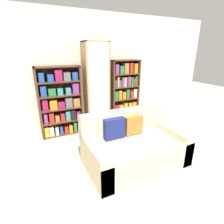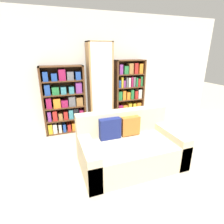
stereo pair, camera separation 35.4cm
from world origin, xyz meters
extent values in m
plane|color=beige|center=(0.00, 0.00, 0.00)|extent=(16.00, 16.00, 0.00)
cube|color=beige|center=(0.00, 2.37, 1.35)|extent=(6.77, 0.06, 2.70)
cube|color=beige|center=(-0.03, 0.44, 0.22)|extent=(1.67, 0.97, 0.44)
cube|color=beige|center=(-0.03, 0.82, 0.65)|extent=(1.67, 0.20, 0.43)
cube|color=beige|center=(-0.77, 0.44, 0.28)|extent=(0.20, 0.97, 0.56)
cube|color=beige|center=(0.70, 0.44, 0.28)|extent=(0.20, 0.97, 0.56)
cube|color=navy|center=(-0.32, 0.66, 0.62)|extent=(0.36, 0.12, 0.36)
cube|color=#B76628|center=(0.05, 0.66, 0.62)|extent=(0.32, 0.12, 0.32)
cube|color=#4C2D19|center=(-1.38, 2.16, 0.77)|extent=(0.04, 0.32, 1.55)
cube|color=#4C2D19|center=(-0.47, 2.16, 0.77)|extent=(0.04, 0.32, 1.55)
cube|color=#4C2D19|center=(-0.92, 2.16, 1.54)|extent=(0.94, 0.32, 0.02)
cube|color=#4C2D19|center=(-0.92, 2.16, 0.01)|extent=(0.94, 0.32, 0.02)
cube|color=#4C2D19|center=(-0.92, 2.32, 0.77)|extent=(0.94, 0.01, 1.55)
cube|color=#4C2D19|center=(-0.92, 2.16, 0.32)|extent=(0.86, 0.32, 0.02)
cube|color=#4C2D19|center=(-0.92, 2.16, 0.62)|extent=(0.86, 0.32, 0.02)
cube|color=#4C2D19|center=(-0.92, 2.16, 0.93)|extent=(0.86, 0.32, 0.02)
cube|color=#4C2D19|center=(-0.92, 2.16, 1.23)|extent=(0.86, 0.32, 0.02)
cube|color=gold|center=(-1.29, 2.15, 0.14)|extent=(0.09, 0.24, 0.23)
cube|color=beige|center=(-1.19, 2.15, 0.13)|extent=(0.09, 0.24, 0.22)
cube|color=beige|center=(-1.08, 2.15, 0.12)|extent=(0.06, 0.24, 0.19)
cube|color=#1E4293|center=(-0.98, 2.15, 0.12)|extent=(0.06, 0.24, 0.19)
cube|color=#AD231E|center=(-0.87, 2.15, 0.11)|extent=(0.08, 0.24, 0.17)
cube|color=orange|center=(-0.76, 2.15, 0.11)|extent=(0.07, 0.24, 0.18)
cube|color=#237038|center=(-0.66, 2.15, 0.14)|extent=(0.07, 0.24, 0.24)
cube|color=#AD231E|center=(-0.55, 2.15, 0.11)|extent=(0.08, 0.24, 0.17)
cube|color=#7A3384|center=(-1.28, 2.15, 0.45)|extent=(0.07, 0.24, 0.23)
cube|color=#AD231E|center=(-1.16, 2.15, 0.45)|extent=(0.10, 0.24, 0.24)
cube|color=olive|center=(-1.04, 2.15, 0.41)|extent=(0.09, 0.24, 0.16)
cube|color=#AD231E|center=(-0.92, 2.15, 0.43)|extent=(0.09, 0.24, 0.19)
cube|color=teal|center=(-0.80, 2.15, 0.45)|extent=(0.10, 0.24, 0.22)
cube|color=black|center=(-0.69, 2.15, 0.45)|extent=(0.11, 0.24, 0.24)
cube|color=#8E1947|center=(-0.56, 2.15, 0.43)|extent=(0.09, 0.24, 0.19)
cube|color=#8E1947|center=(-1.26, 2.15, 0.76)|extent=(0.11, 0.24, 0.24)
cube|color=orange|center=(-1.09, 2.15, 0.74)|extent=(0.15, 0.24, 0.21)
cube|color=#8E1947|center=(-0.92, 2.15, 0.72)|extent=(0.14, 0.24, 0.16)
cube|color=#5B5B60|center=(-0.76, 2.15, 0.75)|extent=(0.15, 0.24, 0.23)
cube|color=olive|center=(-0.59, 2.15, 0.73)|extent=(0.15, 0.24, 0.20)
cube|color=#1E4293|center=(-1.26, 2.15, 1.05)|extent=(0.11, 0.24, 0.23)
cube|color=#237038|center=(-1.09, 2.15, 1.02)|extent=(0.15, 0.24, 0.17)
cube|color=teal|center=(-0.92, 2.15, 1.02)|extent=(0.11, 0.24, 0.16)
cube|color=teal|center=(-0.75, 2.15, 1.01)|extent=(0.11, 0.24, 0.15)
cube|color=#7A3384|center=(-0.58, 2.15, 1.06)|extent=(0.13, 0.24, 0.24)
cube|color=#1E4293|center=(-1.26, 2.15, 1.34)|extent=(0.10, 0.24, 0.20)
cube|color=#1E4293|center=(-1.09, 2.15, 1.32)|extent=(0.12, 0.24, 0.16)
cube|color=#8E1947|center=(-0.92, 2.15, 1.36)|extent=(0.14, 0.24, 0.24)
cube|color=#5B5B60|center=(-0.75, 2.15, 1.33)|extent=(0.14, 0.24, 0.18)
cube|color=#1E4293|center=(-0.58, 2.15, 1.33)|extent=(0.11, 0.24, 0.18)
cube|color=#AD7F4C|center=(-0.33, 2.14, 1.03)|extent=(0.04, 0.36, 2.05)
cube|color=#AD7F4C|center=(0.20, 2.14, 1.03)|extent=(0.04, 0.36, 2.05)
cube|color=#AD7F4C|center=(-0.06, 2.14, 2.04)|extent=(0.56, 0.36, 0.02)
cube|color=#AD7F4C|center=(-0.06, 2.14, 0.01)|extent=(0.56, 0.36, 0.02)
cube|color=#AD7F4C|center=(-0.06, 2.32, 1.03)|extent=(0.56, 0.01, 2.05)
cube|color=silver|center=(-0.06, 1.97, 1.03)|extent=(0.48, 0.01, 2.03)
cube|color=#AD7F4C|center=(-0.06, 2.14, 0.36)|extent=(0.48, 0.32, 0.02)
cube|color=#AD7F4C|center=(-0.06, 2.14, 0.69)|extent=(0.48, 0.32, 0.02)
cube|color=#AD7F4C|center=(-0.06, 2.14, 1.03)|extent=(0.48, 0.32, 0.02)
cube|color=#AD7F4C|center=(-0.06, 2.14, 1.36)|extent=(0.48, 0.32, 0.02)
cube|color=#AD7F4C|center=(-0.06, 2.14, 1.70)|extent=(0.48, 0.32, 0.02)
cylinder|color=silver|center=(-0.21, 2.16, 0.06)|extent=(0.01, 0.01, 0.07)
cone|color=silver|center=(-0.21, 2.16, 0.13)|extent=(0.09, 0.09, 0.08)
cylinder|color=silver|center=(-0.06, 2.14, 0.06)|extent=(0.01, 0.01, 0.07)
cone|color=silver|center=(-0.06, 2.14, 0.13)|extent=(0.09, 0.09, 0.08)
cylinder|color=silver|center=(0.08, 2.15, 0.06)|extent=(0.01, 0.01, 0.07)
cone|color=silver|center=(0.08, 2.15, 0.13)|extent=(0.09, 0.09, 0.08)
cylinder|color=silver|center=(-0.24, 2.15, 0.40)|extent=(0.01, 0.01, 0.07)
cone|color=silver|center=(-0.24, 2.15, 0.48)|extent=(0.06, 0.06, 0.08)
cylinder|color=silver|center=(-0.15, 2.16, 0.40)|extent=(0.01, 0.01, 0.07)
cone|color=silver|center=(-0.15, 2.16, 0.48)|extent=(0.06, 0.06, 0.08)
cylinder|color=silver|center=(-0.06, 2.16, 0.40)|extent=(0.01, 0.01, 0.07)
cone|color=silver|center=(-0.06, 2.16, 0.48)|extent=(0.06, 0.06, 0.08)
cylinder|color=silver|center=(0.02, 2.16, 0.40)|extent=(0.01, 0.01, 0.07)
cone|color=silver|center=(0.02, 2.16, 0.48)|extent=(0.06, 0.06, 0.08)
cylinder|color=silver|center=(0.11, 2.14, 0.40)|extent=(0.01, 0.01, 0.07)
cone|color=silver|center=(0.11, 2.14, 0.48)|extent=(0.06, 0.06, 0.08)
cylinder|color=silver|center=(-0.23, 2.13, 0.74)|extent=(0.01, 0.01, 0.08)
cone|color=silver|center=(-0.23, 2.13, 0.83)|extent=(0.08, 0.08, 0.09)
cylinder|color=silver|center=(-0.12, 2.15, 0.74)|extent=(0.01, 0.01, 0.08)
cone|color=silver|center=(-0.12, 2.15, 0.83)|extent=(0.08, 0.08, 0.09)
cylinder|color=silver|center=(-0.01, 2.14, 0.74)|extent=(0.01, 0.01, 0.08)
cone|color=silver|center=(-0.01, 2.14, 0.83)|extent=(0.08, 0.08, 0.09)
cylinder|color=silver|center=(0.10, 2.15, 0.74)|extent=(0.01, 0.01, 0.08)
cone|color=silver|center=(0.10, 2.15, 0.83)|extent=(0.08, 0.08, 0.09)
cylinder|color=silver|center=(-0.21, 2.13, 1.07)|extent=(0.01, 0.01, 0.07)
cone|color=silver|center=(-0.21, 2.13, 1.15)|extent=(0.09, 0.09, 0.08)
cylinder|color=silver|center=(-0.06, 2.15, 1.07)|extent=(0.01, 0.01, 0.07)
cone|color=silver|center=(-0.06, 2.15, 1.15)|extent=(0.09, 0.09, 0.08)
cylinder|color=silver|center=(0.08, 2.16, 1.07)|extent=(0.01, 0.01, 0.07)
cone|color=silver|center=(0.08, 2.16, 1.15)|extent=(0.09, 0.09, 0.08)
cylinder|color=silver|center=(-0.25, 2.15, 1.41)|extent=(0.01, 0.01, 0.07)
cone|color=silver|center=(-0.25, 2.15, 1.49)|extent=(0.05, 0.05, 0.09)
cylinder|color=silver|center=(-0.17, 2.16, 1.41)|extent=(0.01, 0.01, 0.07)
cone|color=silver|center=(-0.17, 2.16, 1.49)|extent=(0.05, 0.05, 0.09)
cylinder|color=silver|center=(-0.10, 2.14, 1.41)|extent=(0.01, 0.01, 0.07)
cone|color=silver|center=(-0.10, 2.14, 1.49)|extent=(0.05, 0.05, 0.09)
cylinder|color=silver|center=(-0.03, 2.14, 1.41)|extent=(0.01, 0.01, 0.07)
cone|color=silver|center=(-0.03, 2.14, 1.49)|extent=(0.05, 0.05, 0.09)
cylinder|color=silver|center=(0.05, 2.12, 1.41)|extent=(0.01, 0.01, 0.07)
cone|color=silver|center=(0.05, 2.12, 1.49)|extent=(0.05, 0.05, 0.09)
cylinder|color=silver|center=(0.12, 2.13, 1.41)|extent=(0.01, 0.01, 0.07)
cone|color=silver|center=(0.12, 2.13, 1.49)|extent=(0.05, 0.05, 0.09)
cylinder|color=silver|center=(-0.25, 2.15, 1.74)|extent=(0.01, 0.01, 0.06)
cone|color=silver|center=(-0.25, 2.15, 1.81)|extent=(0.05, 0.05, 0.08)
cylinder|color=silver|center=(-0.17, 2.13, 1.74)|extent=(0.01, 0.01, 0.06)
cone|color=silver|center=(-0.17, 2.13, 1.81)|extent=(0.05, 0.05, 0.08)
cylinder|color=silver|center=(-0.10, 2.15, 1.74)|extent=(0.01, 0.01, 0.06)
cone|color=silver|center=(-0.10, 2.15, 1.81)|extent=(0.05, 0.05, 0.08)
cylinder|color=silver|center=(-0.03, 2.13, 1.74)|extent=(0.01, 0.01, 0.06)
cone|color=silver|center=(-0.03, 2.13, 1.81)|extent=(0.05, 0.05, 0.08)
cylinder|color=silver|center=(0.05, 2.15, 1.74)|extent=(0.01, 0.01, 0.06)
cone|color=silver|center=(0.05, 2.15, 1.81)|extent=(0.05, 0.05, 0.08)
cylinder|color=silver|center=(0.12, 2.13, 1.74)|extent=(0.01, 0.01, 0.06)
cone|color=silver|center=(0.12, 2.13, 1.81)|extent=(0.05, 0.05, 0.08)
cube|color=#4C2D19|center=(0.34, 2.16, 0.82)|extent=(0.04, 0.32, 1.64)
cube|color=#4C2D19|center=(1.07, 2.16, 0.82)|extent=(0.04, 0.32, 1.64)
cube|color=#4C2D19|center=(0.70, 2.16, 1.63)|extent=(0.76, 0.32, 0.02)
cube|color=#4C2D19|center=(0.70, 2.16, 0.01)|extent=(0.76, 0.32, 0.02)
cube|color=#4C2D19|center=(0.70, 2.32, 0.82)|extent=(0.76, 0.01, 1.64)
cube|color=#4C2D19|center=(0.70, 2.16, 0.34)|extent=(0.68, 0.32, 0.02)
cube|color=#4C2D19|center=(0.70, 2.16, 0.66)|extent=(0.68, 0.32, 0.02)
cube|color=#4C2D19|center=(0.70, 2.16, 0.98)|extent=(0.68, 0.32, 0.02)
cube|color=#4C2D19|center=(0.70, 2.16, 1.30)|extent=(0.68, 0.32, 0.02)
cube|color=#AD231E|center=(0.41, 2.15, 0.14)|extent=(0.06, 0.24, 0.23)
cube|color=#237038|center=(0.48, 2.15, 0.11)|extent=(0.06, 0.24, 0.16)
cube|color=#5B5B60|center=(0.56, 2.15, 0.12)|extent=(0.06, 0.24, 0.20)
cube|color=beige|center=(0.63, 2.15, 0.14)|extent=(0.06, 0.24, 0.22)
cube|color=#7A3384|center=(0.71, 2.15, 0.15)|extent=(0.05, 0.24, 0.26)
cube|color=beige|center=(0.78, 2.15, 0.13)|extent=(0.05, 0.24, 0.21)
cube|color=olive|center=(0.85, 2.15, 0.14)|extent=(0.06, 0.24, 0.22)
cube|color=olive|center=(0.92, 2.15, 0.11)|extent=(0.06, 0.24, 0.17)
cube|color=#AD231E|center=(1.00, 2.15, 0.13)|extent=(0.04, 0.24, 0.22)
cube|color=#8E1947|center=(0.44, 2.15, 0.44)|extent=(0.12, 0.24, 0.18)
cube|color=orange|center=(0.57, 2.15, 0.44)|extent=(0.12, 0.24, 0.16)
cube|color=gold|center=(0.71, 2.15, 0.46)|extent=(0.09, 0.24, 0.20)
cube|color=gold|center=(0.84, 2.15, 0.45)|extent=(0.08, 0.24, 0.19)
cube|color=orange|center=(0.97, 2.15, 0.45)|extent=(0.12, 0.24, 0.20)
cube|color=#237038|center=(0.43, 2.15, 0.79)|extent=(0.10, 0.24, 0.22)
cube|color=orange|center=(0.54, 2.15, 0.79)|extent=(0.08, 0.24, 0.23)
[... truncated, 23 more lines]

